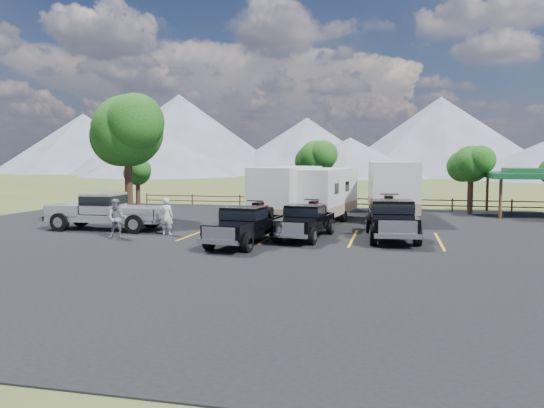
% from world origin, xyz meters
% --- Properties ---
extents(ground, '(320.00, 320.00, 0.00)m').
position_xyz_m(ground, '(0.00, 0.00, 0.00)').
color(ground, '#455724').
rests_on(ground, ground).
extents(asphalt_lot, '(44.00, 34.00, 0.04)m').
position_xyz_m(asphalt_lot, '(0.00, 3.00, 0.02)').
color(asphalt_lot, black).
rests_on(asphalt_lot, ground).
extents(stall_lines, '(12.12, 5.50, 0.01)m').
position_xyz_m(stall_lines, '(0.00, 4.00, 0.04)').
color(stall_lines, gold).
rests_on(stall_lines, asphalt_lot).
extents(tree_big_nw, '(5.54, 5.18, 7.84)m').
position_xyz_m(tree_big_nw, '(-12.55, 9.03, 5.60)').
color(tree_big_nw, black).
rests_on(tree_big_nw, ground).
extents(tree_ne_a, '(3.11, 2.92, 4.76)m').
position_xyz_m(tree_ne_a, '(8.97, 17.01, 3.48)').
color(tree_ne_a, black).
rests_on(tree_ne_a, ground).
extents(tree_north, '(3.46, 3.24, 5.25)m').
position_xyz_m(tree_north, '(-2.03, 19.02, 3.83)').
color(tree_north, black).
rests_on(tree_north, ground).
extents(tree_nw_small, '(2.59, 2.43, 3.85)m').
position_xyz_m(tree_nw_small, '(-16.02, 17.01, 2.78)').
color(tree_nw_small, black).
rests_on(tree_nw_small, ground).
extents(rail_fence, '(36.12, 0.12, 1.00)m').
position_xyz_m(rail_fence, '(2.00, 18.50, 0.61)').
color(rail_fence, brown).
rests_on(rail_fence, ground).
extents(pavilion, '(6.20, 6.20, 3.22)m').
position_xyz_m(pavilion, '(13.00, 17.00, 2.79)').
color(pavilion, brown).
rests_on(pavilion, ground).
extents(mountain_range, '(209.00, 71.00, 20.00)m').
position_xyz_m(mountain_range, '(-7.63, 105.98, 7.87)').
color(mountain_range, slate).
rests_on(mountain_range, ground).
extents(rig_left, '(2.51, 5.85, 1.90)m').
position_xyz_m(rig_left, '(-2.60, 1.21, 0.95)').
color(rig_left, black).
rests_on(rig_left, asphalt_lot).
extents(rig_center, '(2.39, 5.60, 1.82)m').
position_xyz_m(rig_center, '(-0.25, 3.57, 0.91)').
color(rig_center, black).
rests_on(rig_center, asphalt_lot).
extents(rig_right, '(2.67, 6.42, 2.09)m').
position_xyz_m(rig_right, '(3.78, 4.37, 1.05)').
color(rig_right, black).
rests_on(rig_right, asphalt_lot).
extents(trailer_left, '(3.15, 9.67, 3.34)m').
position_xyz_m(trailer_left, '(-2.31, 9.29, 1.79)').
color(trailer_left, silver).
rests_on(trailer_left, asphalt_lot).
extents(trailer_center, '(3.43, 9.32, 3.22)m').
position_xyz_m(trailer_center, '(-0.20, 10.25, 1.73)').
color(trailer_center, silver).
rests_on(trailer_center, asphalt_lot).
extents(trailer_right, '(3.39, 10.49, 3.63)m').
position_xyz_m(trailer_right, '(3.72, 13.35, 1.94)').
color(trailer_right, silver).
rests_on(trailer_right, asphalt_lot).
extents(pickup_silver, '(6.73, 2.48, 2.00)m').
position_xyz_m(pickup_silver, '(-11.19, 4.08, 1.08)').
color(pickup_silver, '#ABAFB4').
rests_on(pickup_silver, asphalt_lot).
extents(person_a, '(0.71, 0.49, 1.89)m').
position_xyz_m(person_a, '(-7.26, 3.03, 0.99)').
color(person_a, silver).
rests_on(person_a, asphalt_lot).
extents(person_b, '(1.09, 0.95, 1.91)m').
position_xyz_m(person_b, '(-9.08, 1.38, 1.00)').
color(person_b, slate).
rests_on(person_b, asphalt_lot).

